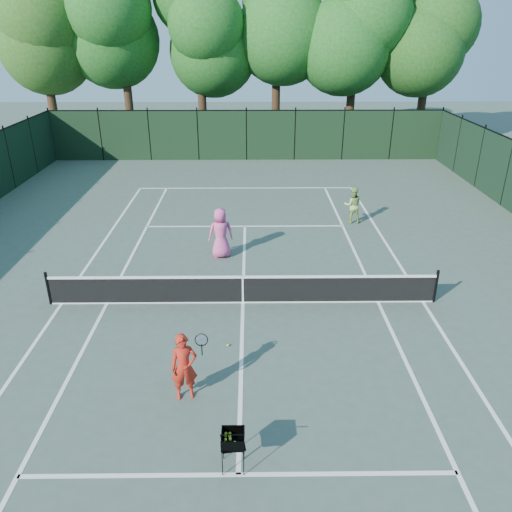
{
  "coord_description": "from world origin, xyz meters",
  "views": [
    {
      "loc": [
        0.26,
        -13.15,
        7.6
      ],
      "look_at": [
        0.41,
        1.0,
        1.1
      ],
      "focal_mm": 35.0,
      "sensor_mm": 36.0,
      "label": 1
    }
  ],
  "objects_px": {
    "ball_hopper": "(233,439)",
    "loose_ball_midcourt": "(228,345)",
    "coach": "(184,367)",
    "player_pink": "(221,233)",
    "player_green": "(353,205)"
  },
  "relations": [
    {
      "from": "coach",
      "to": "loose_ball_midcourt",
      "type": "bearing_deg",
      "value": 52.86
    },
    {
      "from": "coach",
      "to": "player_green",
      "type": "relative_size",
      "value": 1.04
    },
    {
      "from": "coach",
      "to": "player_pink",
      "type": "height_order",
      "value": "player_pink"
    },
    {
      "from": "player_pink",
      "to": "player_green",
      "type": "height_order",
      "value": "player_pink"
    },
    {
      "from": "loose_ball_midcourt",
      "to": "player_green",
      "type": "bearing_deg",
      "value": 61.6
    },
    {
      "from": "loose_ball_midcourt",
      "to": "ball_hopper",
      "type": "bearing_deg",
      "value": -86.12
    },
    {
      "from": "coach",
      "to": "loose_ball_midcourt",
      "type": "xyz_separation_m",
      "value": [
        0.87,
        1.93,
        -0.78
      ]
    },
    {
      "from": "coach",
      "to": "player_pink",
      "type": "distance_m",
      "value": 7.59
    },
    {
      "from": "player_green",
      "to": "loose_ball_midcourt",
      "type": "distance_m",
      "value": 10.36
    },
    {
      "from": "coach",
      "to": "loose_ball_midcourt",
      "type": "relative_size",
      "value": 23.86
    },
    {
      "from": "coach",
      "to": "player_green",
      "type": "height_order",
      "value": "coach"
    },
    {
      "from": "ball_hopper",
      "to": "loose_ball_midcourt",
      "type": "distance_m",
      "value": 4.0
    },
    {
      "from": "player_pink",
      "to": "player_green",
      "type": "relative_size",
      "value": 1.18
    },
    {
      "from": "player_pink",
      "to": "ball_hopper",
      "type": "relative_size",
      "value": 2.21
    },
    {
      "from": "player_pink",
      "to": "loose_ball_midcourt",
      "type": "distance_m",
      "value": 5.74
    }
  ]
}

